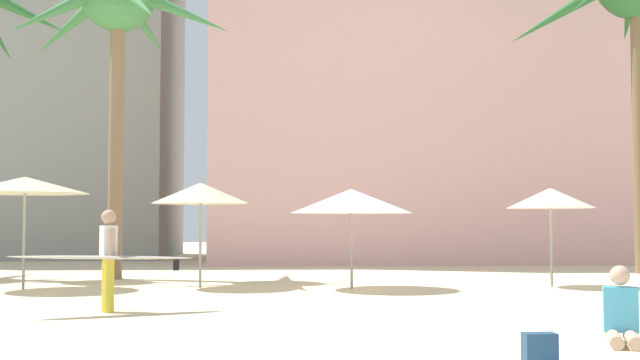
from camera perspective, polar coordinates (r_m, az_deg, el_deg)
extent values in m
cube|color=beige|center=(33.58, 7.53, 10.17)|extent=(16.78, 8.17, 18.23)
cylinder|color=#896B4C|center=(22.23, -13.95, 3.02)|extent=(0.38, 0.38, 7.51)
cone|color=#428447|center=(22.23, -9.52, 11.38)|extent=(2.74, 0.91, 1.50)
cone|color=#428447|center=(24.40, -12.02, 10.28)|extent=(1.10, 2.77, 1.36)
cone|color=#428447|center=(23.88, -17.02, 10.17)|extent=(2.51, 1.67, 1.72)
cone|color=#428447|center=(22.16, -17.91, 11.08)|extent=(2.38, 1.83, 1.81)
cone|color=#428447|center=(21.16, -12.56, 11.96)|extent=(1.59, 2.58, 1.63)
cone|color=#2D6B33|center=(23.78, -19.93, 10.92)|extent=(2.53, 0.65, 1.53)
cylinder|color=brown|center=(25.90, 21.27, 3.61)|extent=(0.40, 0.40, 8.70)
cone|color=#2D6B33|center=(28.82, 20.64, 10.75)|extent=(1.59, 3.51, 1.47)
cone|color=#2D6B33|center=(26.66, 16.39, 11.07)|extent=(3.26, 1.91, 2.09)
cylinder|color=gray|center=(19.57, 15.73, -3.84)|extent=(0.06, 0.06, 2.26)
cone|color=beige|center=(19.58, 15.70, -1.21)|extent=(2.01, 2.01, 0.47)
cylinder|color=gray|center=(18.20, 2.20, -4.10)|extent=(0.06, 0.06, 2.21)
cone|color=white|center=(18.20, 2.20, -1.47)|extent=(2.71, 2.71, 0.54)
cylinder|color=gray|center=(19.13, -19.83, -3.48)|extent=(0.06, 0.06, 2.47)
cone|color=beige|center=(19.15, -19.78, -0.33)|extent=(2.77, 2.77, 0.37)
cylinder|color=gray|center=(18.71, -8.30, -3.81)|extent=(0.06, 0.06, 2.37)
cone|color=beige|center=(18.72, -8.28, -0.91)|extent=(2.22, 2.22, 0.47)
cube|color=navy|center=(8.03, 15.00, -11.69)|extent=(0.31, 0.19, 0.42)
cylinder|color=gold|center=(13.79, -14.42, -7.11)|extent=(0.21, 0.21, 0.87)
cylinder|color=gold|center=(13.99, -14.58, -7.05)|extent=(0.21, 0.21, 0.87)
cube|color=white|center=(13.86, -14.46, -4.18)|extent=(0.36, 0.45, 0.53)
sphere|color=tan|center=(13.86, -14.44, -2.50)|extent=(0.31, 0.31, 0.24)
cylinder|color=tan|center=(13.61, -14.26, -4.36)|extent=(0.13, 0.13, 0.51)
cylinder|color=tan|center=(14.11, -14.66, -4.31)|extent=(0.13, 0.13, 0.51)
ellipsoid|color=#B2B2B7|center=(13.57, -14.73, -5.21)|extent=(2.85, 1.45, 0.13)
ellipsoid|color=#A6801D|center=(13.57, -14.73, -5.21)|extent=(2.87, 1.48, 0.10)
cube|color=black|center=(13.84, -9.94, -5.83)|extent=(0.10, 0.05, 0.18)
cylinder|color=#D1A889|center=(10.41, 20.88, -10.32)|extent=(0.40, 0.79, 0.16)
cylinder|color=#D1A889|center=(10.40, 19.76, -10.35)|extent=(0.40, 0.79, 0.16)
cube|color=#4CB2DB|center=(10.75, 20.12, -8.42)|extent=(0.45, 0.33, 0.54)
sphere|color=#D1A889|center=(10.72, 20.08, -6.23)|extent=(0.30, 0.30, 0.24)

